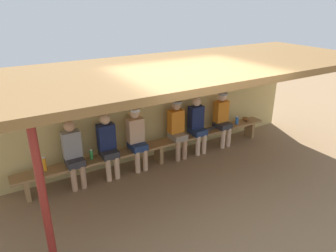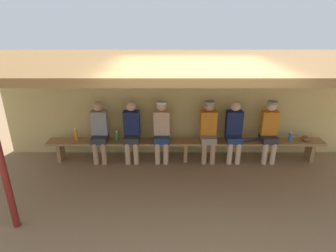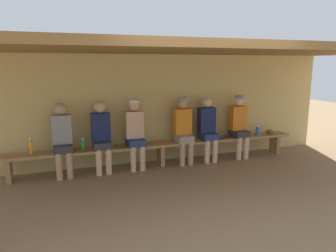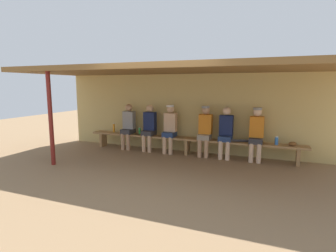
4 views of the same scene
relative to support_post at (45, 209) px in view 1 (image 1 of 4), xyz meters
The scene contains 16 objects.
ground_plane 2.97m from the support_post, 11.51° to the left, with size 24.00×24.00×0.00m, color #8C6D4C.
back_wall 3.71m from the support_post, 43.36° to the left, with size 8.00×0.20×2.20m, color tan.
dugout_roof 3.19m from the support_post, 24.84° to the left, with size 8.00×2.80×0.12m, color brown.
support_post is the anchor object (origin of this frame).
bench 3.49m from the support_post, 37.87° to the left, with size 6.00×0.36×0.46m.
player_in_red 3.05m from the support_post, 43.93° to the left, with size 0.34×0.42×1.34m.
player_rightmost 4.97m from the support_post, 25.13° to the left, with size 0.34×0.42×1.34m.
player_middle 4.30m from the support_post, 29.39° to the left, with size 0.34×0.42×1.34m.
player_in_blue 3.83m from the support_post, 33.44° to the left, with size 0.34×0.42×1.34m.
player_near_post 2.64m from the support_post, 53.72° to the left, with size 0.34×0.42×1.34m.
player_in_white 2.30m from the support_post, 67.87° to the left, with size 0.34×0.42×1.34m.
water_bottle_blue 2.22m from the support_post, 81.37° to the left, with size 0.06×0.06×0.28m.
water_bottle_clear 2.52m from the support_post, 60.69° to the left, with size 0.06×0.06×0.21m.
water_bottle_orange 5.41m from the support_post, 22.78° to the left, with size 0.08×0.08×0.21m.
baseball_glove_dark_brown 5.76m from the support_post, 21.78° to the left, with size 0.24×0.17×0.09m, color brown.
baseball_bat 4.67m from the support_post, 26.98° to the left, with size 0.07×0.07×0.86m, color #333338.
Camera 1 is at (-3.02, -3.94, 3.43)m, focal length 33.67 mm.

